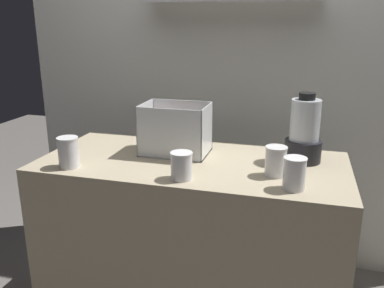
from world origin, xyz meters
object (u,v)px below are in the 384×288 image
at_px(carrot_display_bin, 175,138).
at_px(juice_cup_beet_left, 181,167).
at_px(blender_pitcher, 304,134).
at_px(juice_cup_beet_middle, 276,163).
at_px(juice_cup_beet_right, 294,176).
at_px(juice_cup_beet_far_left, 68,153).

relative_size(carrot_display_bin, juice_cup_beet_left, 2.77).
relative_size(carrot_display_bin, blender_pitcher, 1.00).
xyz_separation_m(blender_pitcher, juice_cup_beet_left, (-0.47, -0.36, -0.08)).
xyz_separation_m(juice_cup_beet_middle, juice_cup_beet_right, (0.08, -0.13, -0.00)).
bearing_deg(carrot_display_bin, juice_cup_beet_left, -67.95).
bearing_deg(juice_cup_beet_right, juice_cup_beet_far_left, -179.26).
height_order(carrot_display_bin, blender_pitcher, blender_pitcher).
bearing_deg(juice_cup_beet_far_left, juice_cup_beet_left, -0.30).
height_order(carrot_display_bin, juice_cup_beet_far_left, carrot_display_bin).
bearing_deg(blender_pitcher, juice_cup_beet_far_left, -160.02).
relative_size(blender_pitcher, juice_cup_beet_middle, 2.52).
bearing_deg(juice_cup_beet_middle, juice_cup_beet_far_left, -171.02).
relative_size(blender_pitcher, juice_cup_beet_far_left, 2.32).
height_order(blender_pitcher, juice_cup_beet_left, blender_pitcher).
xyz_separation_m(carrot_display_bin, juice_cup_beet_left, (0.13, -0.32, -0.02)).
relative_size(carrot_display_bin, juice_cup_beet_right, 2.48).
distance_m(carrot_display_bin, juice_cup_beet_right, 0.65).
distance_m(carrot_display_bin, juice_cup_beet_left, 0.34).
distance_m(blender_pitcher, juice_cup_beet_far_left, 1.05).
bearing_deg(juice_cup_beet_far_left, juice_cup_beet_right, 0.74).
xyz_separation_m(blender_pitcher, juice_cup_beet_right, (-0.03, -0.35, -0.08)).
bearing_deg(carrot_display_bin, juice_cup_beet_far_left, -140.68).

